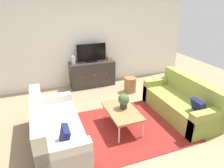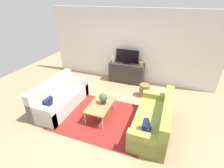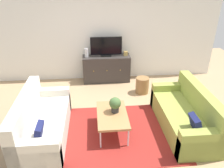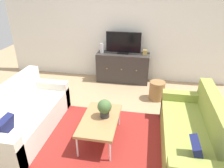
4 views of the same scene
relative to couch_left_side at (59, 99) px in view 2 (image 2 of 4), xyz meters
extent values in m
plane|color=tan|center=(1.44, 0.10, -0.29)|extent=(10.00, 10.00, 0.00)
cube|color=silver|center=(1.44, 2.65, 1.06)|extent=(6.40, 0.12, 2.70)
cube|color=maroon|center=(1.44, -0.05, -0.28)|extent=(2.50, 1.90, 0.01)
cube|color=beige|center=(0.09, 0.00, -0.07)|extent=(0.82, 1.88, 0.43)
cube|color=beige|center=(-0.22, 0.00, 0.14)|extent=(0.20, 1.88, 0.86)
cube|color=beige|center=(0.09, 0.85, 0.00)|extent=(0.82, 0.18, 0.58)
cube|color=beige|center=(0.09, -0.84, 0.00)|extent=(0.82, 0.18, 0.58)
cube|color=#191E4C|center=(0.14, -0.60, 0.26)|extent=(0.17, 0.30, 0.32)
cube|color=olive|center=(2.79, 0.00, -0.07)|extent=(0.82, 1.88, 0.43)
cube|color=olive|center=(3.09, 0.00, 0.14)|extent=(0.20, 1.88, 0.86)
cube|color=olive|center=(2.79, 0.85, 0.00)|extent=(0.82, 0.18, 0.58)
cube|color=olive|center=(2.79, -0.84, 0.00)|extent=(0.82, 0.18, 0.58)
cube|color=#191E4C|center=(2.74, -0.60, 0.26)|extent=(0.19, 0.30, 0.32)
cube|color=#A37547|center=(1.37, 0.01, 0.11)|extent=(0.58, 0.97, 0.04)
cylinder|color=silver|center=(1.12, -0.44, -0.10)|extent=(0.03, 0.03, 0.37)
cylinder|color=silver|center=(1.62, -0.44, -0.10)|extent=(0.03, 0.03, 0.37)
cylinder|color=silver|center=(1.12, 0.46, -0.10)|extent=(0.03, 0.03, 0.37)
cylinder|color=silver|center=(1.62, 0.46, -0.10)|extent=(0.03, 0.03, 0.37)
cylinder|color=#2D2D2D|center=(1.43, 0.08, 0.18)|extent=(0.15, 0.15, 0.11)
sphere|color=#426033|center=(1.43, 0.08, 0.33)|extent=(0.23, 0.23, 0.23)
cube|color=#332D2B|center=(1.42, 2.37, 0.09)|extent=(1.33, 0.44, 0.75)
sphere|color=#B79338|center=(1.05, 2.14, 0.12)|extent=(0.03, 0.03, 0.03)
sphere|color=#B79338|center=(1.42, 2.14, 0.12)|extent=(0.03, 0.03, 0.03)
sphere|color=#B79338|center=(1.80, 2.14, 0.12)|extent=(0.03, 0.03, 0.03)
cube|color=black|center=(1.42, 2.39, 0.48)|extent=(0.28, 0.16, 0.04)
cube|color=black|center=(1.42, 2.39, 0.75)|extent=(0.87, 0.04, 0.50)
cylinder|color=silver|center=(0.88, 2.37, 0.58)|extent=(0.11, 0.11, 0.24)
cube|color=tan|center=(1.97, 2.37, 0.53)|extent=(0.11, 0.07, 0.13)
cylinder|color=olive|center=(2.31, 1.55, -0.08)|extent=(0.34, 0.34, 0.42)
camera|label=1|loc=(-0.10, -3.25, 2.24)|focal=32.60mm
camera|label=2|loc=(2.98, -3.35, 2.75)|focal=26.44mm
camera|label=3|loc=(1.05, -3.50, 2.54)|focal=35.37mm
camera|label=4|loc=(2.06, -2.68, 2.13)|focal=33.65mm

